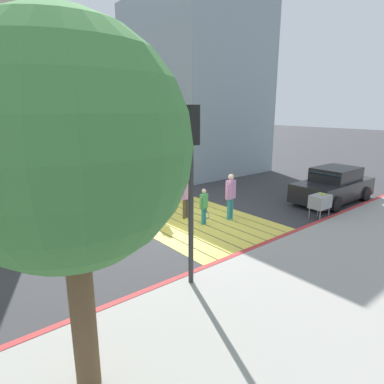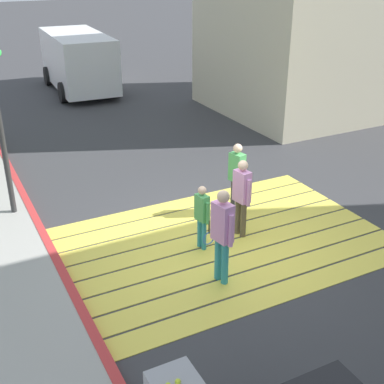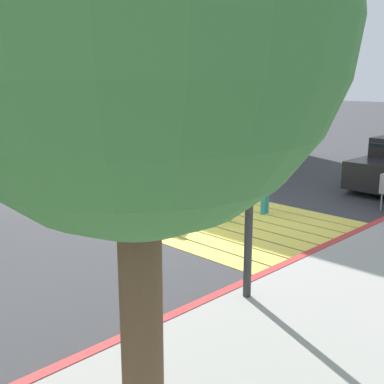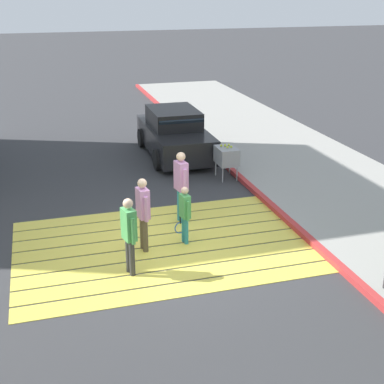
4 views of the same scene
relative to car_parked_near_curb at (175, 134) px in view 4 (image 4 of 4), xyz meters
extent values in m
plane|color=#38383A|center=(2.00, 6.53, -0.73)|extent=(120.00, 120.00, 0.00)
cube|color=#EAD64C|center=(2.00, 4.60, -0.73)|extent=(6.40, 0.50, 0.01)
cube|color=#EAD64C|center=(2.00, 5.15, -0.73)|extent=(6.40, 0.50, 0.01)
cube|color=#EAD64C|center=(2.00, 5.70, -0.73)|extent=(6.40, 0.50, 0.01)
cube|color=#EAD64C|center=(2.00, 6.25, -0.73)|extent=(6.40, 0.50, 0.01)
cube|color=#EAD64C|center=(2.00, 6.80, -0.73)|extent=(6.40, 0.50, 0.01)
cube|color=#EAD64C|center=(2.00, 7.35, -0.73)|extent=(6.40, 0.50, 0.01)
cube|color=#EAD64C|center=(2.00, 7.90, -0.73)|extent=(6.40, 0.50, 0.01)
cube|color=#EAD64C|center=(2.00, 8.45, -0.73)|extent=(6.40, 0.50, 0.01)
cube|color=#9E9B93|center=(-3.60, 6.53, -0.67)|extent=(4.80, 40.00, 0.12)
cube|color=#BC3333|center=(-1.25, 6.53, -0.67)|extent=(0.16, 40.00, 0.13)
cube|color=black|center=(0.00, 0.03, -0.14)|extent=(1.84, 4.31, 0.80)
cube|color=black|center=(0.00, -0.12, 0.54)|extent=(1.55, 2.08, 0.60)
cube|color=#1E2833|center=(0.01, 0.80, 0.48)|extent=(1.48, 0.34, 0.49)
cylinder|color=black|center=(0.89, 1.35, -0.40)|extent=(0.23, 0.66, 0.66)
cylinder|color=black|center=(-0.87, 1.37, -0.40)|extent=(0.23, 0.66, 0.66)
cylinder|color=black|center=(0.87, -1.31, -0.40)|extent=(0.23, 0.66, 0.66)
cylinder|color=black|center=(-0.89, -1.30, -0.40)|extent=(0.23, 0.66, 0.66)
cube|color=#99999E|center=(-0.90, 2.69, -0.03)|extent=(0.56, 0.80, 0.50)
cylinder|color=#99999E|center=(-0.68, 3.01, -0.51)|extent=(0.04, 0.04, 0.45)
cylinder|color=#99999E|center=(-1.12, 3.01, -0.51)|extent=(0.04, 0.04, 0.45)
cylinder|color=#99999E|center=(-0.68, 2.37, -0.51)|extent=(0.04, 0.04, 0.45)
cylinder|color=#99999E|center=(-1.12, 2.37, -0.51)|extent=(0.04, 0.04, 0.45)
sphere|color=#CCE033|center=(-1.02, 2.54, 0.25)|extent=(0.07, 0.07, 0.07)
sphere|color=#CCE033|center=(-0.90, 2.54, 0.25)|extent=(0.07, 0.07, 0.07)
sphere|color=#CCE033|center=(-0.78, 2.54, 0.25)|extent=(0.07, 0.07, 0.07)
sphere|color=#CCE033|center=(-1.02, 2.74, 0.25)|extent=(0.07, 0.07, 0.07)
sphere|color=#CCE033|center=(-0.90, 2.74, 0.25)|extent=(0.07, 0.07, 0.07)
cylinder|color=#333338|center=(2.85, 7.64, -0.35)|extent=(0.12, 0.12, 0.77)
cylinder|color=#333338|center=(2.89, 7.48, -0.35)|extent=(0.12, 0.12, 0.77)
cube|color=#4CA559|center=(2.87, 7.56, 0.36)|extent=(0.28, 0.38, 0.64)
sphere|color=beige|center=(2.87, 7.56, 0.80)|extent=(0.20, 0.20, 0.20)
cylinder|color=#4CA559|center=(2.83, 7.75, 0.29)|extent=(0.08, 0.08, 0.54)
cylinder|color=#4CA559|center=(2.92, 7.37, 0.29)|extent=(0.08, 0.08, 0.54)
cylinder|color=teal|center=(1.22, 5.48, -0.31)|extent=(0.13, 0.13, 0.84)
cylinder|color=teal|center=(1.25, 5.30, -0.31)|extent=(0.13, 0.13, 0.84)
cube|color=#D18CC6|center=(1.23, 5.39, 0.46)|extent=(0.29, 0.40, 0.70)
sphere|color=beige|center=(1.23, 5.39, 0.94)|extent=(0.22, 0.22, 0.22)
cylinder|color=#D18CC6|center=(1.20, 5.60, 0.39)|extent=(0.09, 0.09, 0.60)
cylinder|color=#D18CC6|center=(1.27, 5.18, 0.39)|extent=(0.09, 0.09, 0.60)
cylinder|color=brown|center=(2.39, 6.71, -0.34)|extent=(0.12, 0.12, 0.79)
cylinder|color=brown|center=(2.42, 6.54, -0.34)|extent=(0.12, 0.12, 0.79)
cube|color=#D18CC6|center=(2.41, 6.62, 0.38)|extent=(0.26, 0.37, 0.65)
sphere|color=beige|center=(2.41, 6.62, 0.83)|extent=(0.20, 0.20, 0.20)
cylinder|color=#D18CC6|center=(2.38, 6.82, 0.31)|extent=(0.09, 0.09, 0.56)
cylinder|color=#D18CC6|center=(2.44, 6.42, 0.31)|extent=(0.09, 0.09, 0.56)
cylinder|color=teal|center=(1.45, 6.60, -0.42)|extent=(0.10, 0.10, 0.63)
cylinder|color=teal|center=(1.47, 6.46, -0.42)|extent=(0.10, 0.10, 0.63)
cube|color=#4CA559|center=(1.46, 6.53, 0.16)|extent=(0.21, 0.30, 0.53)
sphere|color=beige|center=(1.46, 6.53, 0.53)|extent=(0.16, 0.16, 0.16)
cylinder|color=#4CA559|center=(1.43, 6.70, 0.11)|extent=(0.07, 0.07, 0.45)
cylinder|color=#4CA559|center=(1.48, 6.37, 0.11)|extent=(0.07, 0.07, 0.45)
cylinder|color=black|center=(1.52, 6.35, -0.19)|extent=(0.03, 0.03, 0.28)
torus|color=blue|center=(1.52, 6.35, -0.43)|extent=(0.28, 0.07, 0.28)
camera|label=1|loc=(-7.11, 14.12, 3.45)|focal=30.73mm
camera|label=2|loc=(-2.71, -1.12, 4.59)|focal=47.77mm
camera|label=3|loc=(-5.85, 15.06, 2.59)|focal=46.07mm
camera|label=4|loc=(4.34, 16.97, 4.69)|focal=50.04mm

